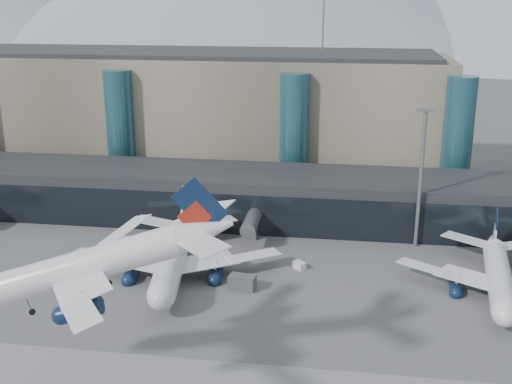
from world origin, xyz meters
The scene contains 12 objects.
ground centered at (0.00, 0.00, 0.00)m, with size 900.00×900.00×0.00m, color #515154.
concourse centered at (-0.02, 57.73, 4.97)m, with size 170.00×27.00×10.00m.
terminal_main centered at (-25.00, 90.00, 15.44)m, with size 130.00×30.00×31.00m.
teal_towers centered at (-14.99, 74.01, 14.01)m, with size 116.40×19.40×46.00m.
lightmast_mid centered at (30.00, 48.00, 14.42)m, with size 3.00×1.20×25.60m.
hero_jet centered at (-8.00, -3.86, 17.86)m, with size 31.29×31.13×10.13m.
jet_parked_mid centered at (-10.92, 31.81, 4.55)m, with size 36.93×37.08×12.02m.
jet_parked_right centered at (41.11, 32.32, 4.01)m, with size 32.62×32.66×10.60m.
veh_a centered at (-33.57, 23.61, 1.01)m, with size 3.57×2.01×2.01m, color silver.
veh_b centered at (-16.74, 35.20, 0.78)m, with size 2.71×1.67×1.56m, color orange.
veh_c centered at (1.45, 25.75, 1.15)m, with size 4.14×2.18×2.30m, color #48484D.
veh_g centered at (9.72, 34.77, 0.62)m, with size 2.14×1.25×1.25m, color silver.
Camera 1 is at (16.91, -64.64, 44.86)m, focal length 45.00 mm.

